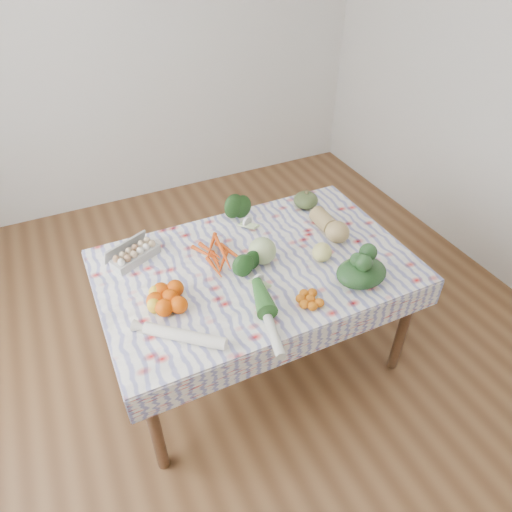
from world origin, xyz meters
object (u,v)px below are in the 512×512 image
(egg_carton, at_px, (135,255))
(butternut_squash, at_px, (330,224))
(grapefruit, at_px, (322,252))
(kabocha_squash, at_px, (306,200))
(cabbage, at_px, (262,251))
(dining_table, at_px, (256,276))

(egg_carton, bearing_deg, butternut_squash, -37.47)
(egg_carton, relative_size, grapefruit, 2.54)
(egg_carton, xyz_separation_m, grapefruit, (0.91, -0.43, 0.02))
(kabocha_squash, bearing_deg, egg_carton, -176.53)
(cabbage, relative_size, butternut_squash, 0.51)
(dining_table, xyz_separation_m, butternut_squash, (0.51, 0.07, 0.15))
(kabocha_squash, distance_m, butternut_squash, 0.31)
(dining_table, relative_size, cabbage, 10.77)
(egg_carton, bearing_deg, kabocha_squash, -21.53)
(cabbage, height_order, butternut_squash, cabbage)
(dining_table, bearing_deg, kabocha_squash, 35.72)
(dining_table, height_order, kabocha_squash, kabocha_squash)
(kabocha_squash, height_order, grapefruit, grapefruit)
(dining_table, relative_size, butternut_squash, 5.52)
(egg_carton, xyz_separation_m, kabocha_squash, (1.10, 0.07, 0.01))
(kabocha_squash, bearing_deg, grapefruit, -110.91)
(cabbage, bearing_deg, egg_carton, 153.60)
(egg_carton, distance_m, grapefruit, 1.01)
(dining_table, bearing_deg, egg_carton, 151.44)
(grapefruit, bearing_deg, butternut_squash, 48.05)
(dining_table, xyz_separation_m, grapefruit, (0.34, -0.12, 0.14))
(egg_carton, height_order, butternut_squash, butternut_squash)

